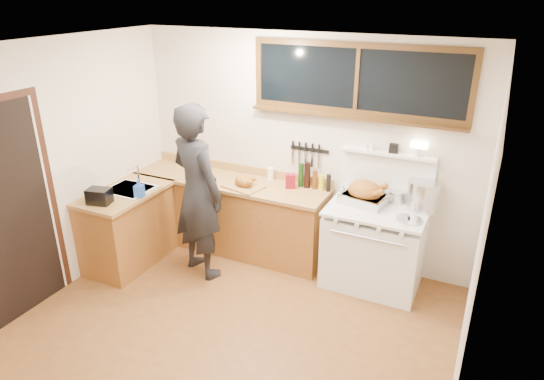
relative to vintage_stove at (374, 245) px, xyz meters
The scene contains 20 objects.
ground_plane 1.79m from the vintage_stove, 125.35° to the right, with size 4.00×3.50×0.02m, color brown.
room_shell 2.10m from the vintage_stove, 125.35° to the right, with size 4.10×3.60×2.65m.
counter_back 1.80m from the vintage_stove, behind, with size 2.44×0.64×1.00m.
counter_left 2.81m from the vintage_stove, 163.78° to the right, with size 0.64×1.09×0.90m.
sink_unit 2.80m from the vintage_stove, 165.18° to the right, with size 0.50×0.45×0.37m.
vintage_stove is the anchor object (origin of this frame).
back_window 1.68m from the vintage_stove, 142.42° to the left, with size 2.32×0.13×0.77m.
left_doorway 3.63m from the vintage_stove, 146.76° to the right, with size 0.02×1.04×2.17m.
knife_strip 1.29m from the vintage_stove, 160.75° to the left, with size 0.46×0.03×0.28m.
man 1.99m from the vintage_stove, 161.86° to the right, with size 0.83×0.69×1.96m.
soap_bottle 2.62m from the vintage_stove, 161.25° to the right, with size 0.11×0.11×0.21m.
toaster 2.98m from the vintage_stove, 157.05° to the right, with size 0.27×0.22×0.17m.
cutting_board 1.61m from the vintage_stove, behind, with size 0.49×0.41×0.14m.
roast_turkey 0.57m from the vintage_stove, 155.28° to the left, with size 0.52×0.42×0.26m.
stockpot 0.74m from the vintage_stove, 24.81° to the left, with size 0.35×0.35×0.30m.
saucepan 0.57m from the vintage_stove, 60.42° to the left, with size 0.18×0.29×0.13m.
pot_lid 0.58m from the vintage_stove, 22.82° to the right, with size 0.31×0.31×0.04m.
coffee_tin 1.17m from the vintage_stove, behind, with size 0.14×0.13×0.17m.
pitcher 1.47m from the vintage_stove, 169.30° to the left, with size 0.09×0.09×0.15m.
bottle_cluster 1.02m from the vintage_stove, 165.15° to the left, with size 0.39×0.07×0.30m.
Camera 1 is at (1.97, -3.18, 3.04)m, focal length 32.00 mm.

